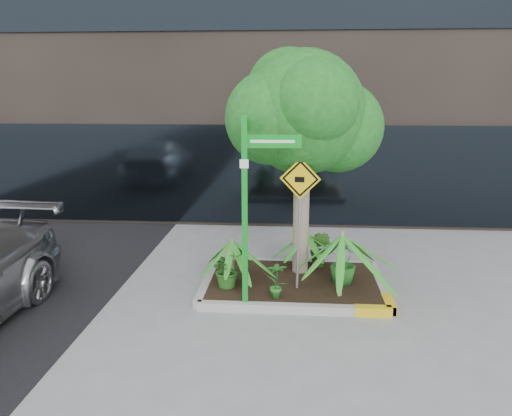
{
  "coord_description": "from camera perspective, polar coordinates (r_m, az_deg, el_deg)",
  "views": [
    {
      "loc": [
        0.16,
        -8.41,
        3.61
      ],
      "look_at": [
        -0.49,
        0.2,
        1.53
      ],
      "focal_mm": 35.0,
      "sensor_mm": 36.0,
      "label": 1
    }
  ],
  "objects": [
    {
      "name": "palm_left",
      "position": [
        9.04,
        -2.74,
        -3.76
      ],
      "size": [
        0.94,
        0.94,
        1.04
      ],
      "color": "gray",
      "rests_on": "ground"
    },
    {
      "name": "cattle_sign",
      "position": [
        8.63,
        5.02,
        0.79
      ],
      "size": [
        0.71,
        0.31,
        2.31
      ],
      "rotation": [
        0.0,
        0.0,
        -0.16
      ],
      "color": "slate",
      "rests_on": "ground"
    },
    {
      "name": "palm_back",
      "position": [
        9.78,
        5.7,
        -2.95
      ],
      "size": [
        0.84,
        0.84,
        0.93
      ],
      "color": "gray",
      "rests_on": "ground"
    },
    {
      "name": "shrub_b",
      "position": [
        9.19,
        9.94,
        -6.04
      ],
      "size": [
        0.54,
        0.54,
        0.83
      ],
      "primitive_type": "imported",
      "rotation": [
        0.0,
        0.0,
        1.76
      ],
      "color": "#216C20",
      "rests_on": "planter"
    },
    {
      "name": "palm_front",
      "position": [
        8.44,
        9.82,
        -3.07
      ],
      "size": [
        1.29,
        1.29,
        1.44
      ],
      "color": "gray",
      "rests_on": "ground"
    },
    {
      "name": "street_sign_post",
      "position": [
        7.96,
        -0.84,
        1.76
      ],
      "size": [
        0.95,
        0.94,
        3.21
      ],
      "rotation": [
        0.0,
        0.0,
        0.05
      ],
      "color": "#0D8F20",
      "rests_on": "ground"
    },
    {
      "name": "shrub_d",
      "position": [
        9.94,
        7.36,
        -4.65
      ],
      "size": [
        0.58,
        0.58,
        0.75
      ],
      "primitive_type": "imported",
      "rotation": [
        0.0,
        0.0,
        5.65
      ],
      "color": "#2B5C1A",
      "rests_on": "planter"
    },
    {
      "name": "tree",
      "position": [
        9.22,
        5.42,
        10.82
      ],
      "size": [
        2.91,
        2.58,
        4.36
      ],
      "color": "gray",
      "rests_on": "ground"
    },
    {
      "name": "ground",
      "position": [
        9.16,
        3.0,
        -9.71
      ],
      "size": [
        80.0,
        80.0,
        0.0
      ],
      "primitive_type": "plane",
      "color": "gray",
      "rests_on": "ground"
    },
    {
      "name": "planter",
      "position": [
        9.37,
        4.48,
        -8.5
      ],
      "size": [
        3.35,
        2.36,
        0.15
      ],
      "color": "#9E9E99",
      "rests_on": "ground"
    },
    {
      "name": "shrub_c",
      "position": [
        8.47,
        2.36,
        -8.19
      ],
      "size": [
        0.38,
        0.38,
        0.66
      ],
      "primitive_type": "imported",
      "rotation": [
        0.0,
        0.0,
        3.25
      ],
      "color": "#236B21",
      "rests_on": "planter"
    },
    {
      "name": "shrub_a",
      "position": [
        8.93,
        -3.26,
        -6.97
      ],
      "size": [
        0.83,
        0.83,
        0.67
      ],
      "primitive_type": "imported",
      "rotation": [
        0.0,
        0.0,
        0.59
      ],
      "color": "#24611B",
      "rests_on": "planter"
    }
  ]
}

